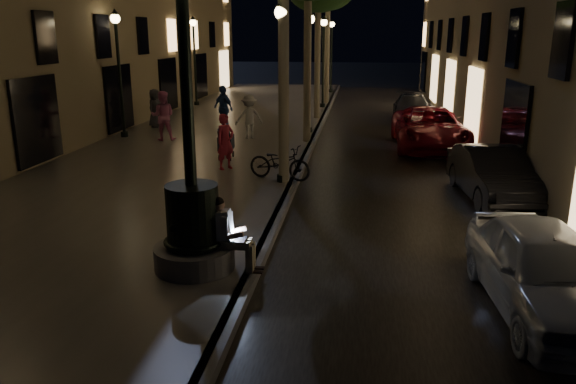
# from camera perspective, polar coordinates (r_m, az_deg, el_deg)

# --- Properties ---
(ground) EXTENTS (120.00, 120.00, 0.00)m
(ground) POSITION_cam_1_polar(r_m,az_deg,el_deg) (22.27, 2.67, 5.15)
(ground) COLOR black
(ground) RESTS_ON ground
(cobble_lane) EXTENTS (6.00, 45.00, 0.02)m
(cobble_lane) POSITION_cam_1_polar(r_m,az_deg,el_deg) (22.23, 10.42, 4.91)
(cobble_lane) COLOR black
(cobble_lane) RESTS_ON ground
(promenade) EXTENTS (8.00, 45.00, 0.20)m
(promenade) POSITION_cam_1_polar(r_m,az_deg,el_deg) (22.92, -7.39, 5.60)
(promenade) COLOR #635F57
(promenade) RESTS_ON ground
(curb_strip) EXTENTS (0.25, 45.00, 0.20)m
(curb_strip) POSITION_cam_1_polar(r_m,az_deg,el_deg) (22.25, 2.67, 5.40)
(curb_strip) COLOR #59595B
(curb_strip) RESTS_ON ground
(fountain_lamppost) EXTENTS (1.40, 1.40, 5.21)m
(fountain_lamppost) POSITION_cam_1_polar(r_m,az_deg,el_deg) (9.70, -9.67, -2.07)
(fountain_lamppost) COLOR #59595B
(fountain_lamppost) RESTS_ON promenade
(seated_man_laptop) EXTENTS (0.93, 0.32, 1.31)m
(seated_man_laptop) POSITION_cam_1_polar(r_m,az_deg,el_deg) (9.65, -6.10, -4.03)
(seated_man_laptop) COLOR gray
(seated_man_laptop) RESTS_ON promenade
(lamp_curb_a) EXTENTS (0.36, 0.36, 4.81)m
(lamp_curb_a) POSITION_cam_1_polar(r_m,az_deg,el_deg) (14.98, -0.64, 12.37)
(lamp_curb_a) COLOR black
(lamp_curb_a) RESTS_ON promenade
(lamp_curb_b) EXTENTS (0.36, 0.36, 4.81)m
(lamp_curb_b) POSITION_cam_1_polar(r_m,az_deg,el_deg) (22.92, 2.22, 13.61)
(lamp_curb_b) COLOR black
(lamp_curb_b) RESTS_ON promenade
(lamp_curb_c) EXTENTS (0.36, 0.36, 4.81)m
(lamp_curb_c) POSITION_cam_1_polar(r_m,az_deg,el_deg) (30.89, 3.62, 14.20)
(lamp_curb_c) COLOR black
(lamp_curb_c) RESTS_ON promenade
(lamp_curb_d) EXTENTS (0.36, 0.36, 4.81)m
(lamp_curb_d) POSITION_cam_1_polar(r_m,az_deg,el_deg) (38.87, 4.45, 14.54)
(lamp_curb_d) COLOR black
(lamp_curb_d) RESTS_ON promenade
(lamp_left_b) EXTENTS (0.36, 0.36, 4.81)m
(lamp_left_b) POSITION_cam_1_polar(r_m,az_deg,el_deg) (22.76, -16.86, 12.94)
(lamp_left_b) COLOR black
(lamp_left_b) RESTS_ON promenade
(lamp_left_c) EXTENTS (0.36, 0.36, 4.81)m
(lamp_left_c) POSITION_cam_1_polar(r_m,az_deg,el_deg) (32.16, -9.50, 14.09)
(lamp_left_c) COLOR black
(lamp_left_c) RESTS_ON promenade
(stroller) EXTENTS (0.49, 1.05, 1.07)m
(stroller) POSITION_cam_1_polar(r_m,az_deg,el_deg) (18.26, -6.32, 5.01)
(stroller) COLOR black
(stroller) RESTS_ON promenade
(car_front) EXTENTS (1.91, 4.16, 1.38)m
(car_front) POSITION_cam_1_polar(r_m,az_deg,el_deg) (9.45, 24.60, -7.21)
(car_front) COLOR #B3B7BC
(car_front) RESTS_ON ground
(car_second) EXTENTS (1.82, 4.16, 1.33)m
(car_second) POSITION_cam_1_polar(r_m,az_deg,el_deg) (15.28, 20.10, 1.70)
(car_second) COLOR black
(car_second) RESTS_ON ground
(car_third) EXTENTS (2.57, 5.41, 1.49)m
(car_third) POSITION_cam_1_polar(r_m,az_deg,el_deg) (21.44, 14.18, 6.28)
(car_third) COLOR maroon
(car_third) RESTS_ON ground
(car_rear) EXTENTS (2.00, 4.45, 1.27)m
(car_rear) POSITION_cam_1_polar(r_m,az_deg,el_deg) (27.85, 12.46, 8.29)
(car_rear) COLOR #323338
(car_rear) RESTS_ON ground
(pedestrian_red) EXTENTS (0.69, 0.72, 1.66)m
(pedestrian_red) POSITION_cam_1_polar(r_m,az_deg,el_deg) (16.84, -6.37, 5.10)
(pedestrian_red) COLOR #B42438
(pedestrian_red) RESTS_ON promenade
(pedestrian_pink) EXTENTS (1.02, 0.87, 1.85)m
(pedestrian_pink) POSITION_cam_1_polar(r_m,az_deg,el_deg) (21.84, -12.59, 7.56)
(pedestrian_pink) COLOR pink
(pedestrian_pink) RESTS_ON promenade
(pedestrian_white) EXTENTS (1.24, 1.00, 1.67)m
(pedestrian_white) POSITION_cam_1_polar(r_m,az_deg,el_deg) (21.75, -3.98, 7.63)
(pedestrian_white) COLOR silver
(pedestrian_white) RESTS_ON promenade
(pedestrian_blue) EXTENTS (1.16, 1.03, 1.88)m
(pedestrian_blue) POSITION_cam_1_polar(r_m,az_deg,el_deg) (23.50, -6.60, 8.44)
(pedestrian_blue) COLOR #26458D
(pedestrian_blue) RESTS_ON promenade
(pedestrian_dark) EXTENTS (0.71, 0.90, 1.63)m
(pedestrian_dark) POSITION_cam_1_polar(r_m,az_deg,el_deg) (25.04, -13.36, 8.30)
(pedestrian_dark) COLOR #38373D
(pedestrian_dark) RESTS_ON promenade
(bicycle) EXTENTS (1.93, 1.13, 0.96)m
(bicycle) POSITION_cam_1_polar(r_m,az_deg,el_deg) (15.62, -0.85, 3.03)
(bicycle) COLOR black
(bicycle) RESTS_ON promenade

